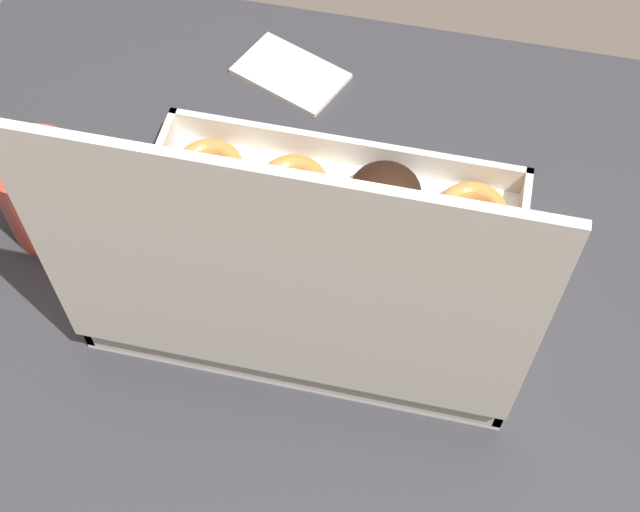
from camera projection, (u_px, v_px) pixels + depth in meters
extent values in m
plane|color=#564C44|center=(315.00, 494.00, 1.51)|extent=(8.00, 8.00, 0.00)
cube|color=#2D2D33|center=(312.00, 279.00, 0.93)|extent=(0.95, 0.76, 0.03)
cylinder|color=#2D2D33|center=(637.00, 271.00, 1.35)|extent=(0.06, 0.06, 0.68)
cylinder|color=#2D2D33|center=(102.00, 176.00, 1.45)|extent=(0.06, 0.06, 0.68)
cube|color=white|center=(320.00, 264.00, 0.92)|extent=(0.40, 0.28, 0.01)
cube|color=beige|center=(347.00, 151.00, 0.97)|extent=(0.40, 0.01, 0.04)
cube|color=beige|center=(288.00, 373.00, 0.82)|extent=(0.40, 0.01, 0.04)
cube|color=beige|center=(514.00, 288.00, 0.87)|extent=(0.01, 0.28, 0.04)
cube|color=beige|center=(135.00, 219.00, 0.92)|extent=(0.01, 0.28, 0.04)
cube|color=beige|center=(280.00, 289.00, 0.68)|extent=(0.40, 0.01, 0.29)
torus|color=#B77A38|center=(472.00, 212.00, 0.94)|extent=(0.08, 0.08, 0.02)
ellipsoid|color=black|center=(385.00, 191.00, 0.94)|extent=(0.08, 0.08, 0.04)
torus|color=#B77A38|center=(293.00, 184.00, 0.95)|extent=(0.08, 0.08, 0.02)
torus|color=#B77A38|center=(209.00, 167.00, 0.97)|extent=(0.08, 0.08, 0.02)
torus|color=#381E11|center=(459.00, 286.00, 0.89)|extent=(0.08, 0.08, 0.02)
torus|color=white|center=(365.00, 266.00, 0.90)|extent=(0.08, 0.08, 0.02)
torus|color=white|center=(274.00, 251.00, 0.91)|extent=(0.08, 0.08, 0.02)
torus|color=#381E11|center=(182.00, 232.00, 0.92)|extent=(0.08, 0.08, 0.02)
torus|color=#9E6633|center=(446.00, 363.00, 0.84)|extent=(0.08, 0.08, 0.02)
torus|color=#B77A38|center=(351.00, 340.00, 0.85)|extent=(0.08, 0.08, 0.02)
ellipsoid|color=#381E11|center=(255.00, 316.00, 0.86)|extent=(0.08, 0.08, 0.04)
torus|color=#381E11|center=(157.00, 302.00, 0.87)|extent=(0.08, 0.08, 0.02)
cylinder|color=#A3382D|center=(43.00, 196.00, 0.90)|extent=(0.09, 0.09, 0.11)
cylinder|color=black|center=(29.00, 164.00, 0.86)|extent=(0.07, 0.07, 0.01)
cube|color=silver|center=(291.00, 73.00, 1.06)|extent=(0.15, 0.12, 0.01)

